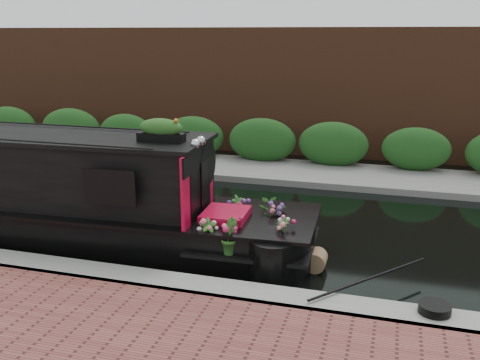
# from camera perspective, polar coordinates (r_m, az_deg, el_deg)

# --- Properties ---
(ground) EXTENTS (80.00, 80.00, 0.00)m
(ground) POSITION_cam_1_polar(r_m,az_deg,el_deg) (11.36, -3.52, -4.35)
(ground) COLOR black
(ground) RESTS_ON ground
(near_bank_coping) EXTENTS (40.00, 0.60, 0.50)m
(near_bank_coping) POSITION_cam_1_polar(r_m,az_deg,el_deg) (8.58, -11.14, -11.47)
(near_bank_coping) COLOR gray
(near_bank_coping) RESTS_ON ground
(far_bank_path) EXTENTS (40.00, 2.40, 0.34)m
(far_bank_path) POSITION_cam_1_polar(r_m,az_deg,el_deg) (15.19, 1.85, 0.82)
(far_bank_path) COLOR slate
(far_bank_path) RESTS_ON ground
(far_hedge) EXTENTS (40.00, 1.10, 2.80)m
(far_hedge) POSITION_cam_1_polar(r_m,az_deg,el_deg) (16.04, 2.66, 1.60)
(far_hedge) COLOR #1A4617
(far_hedge) RESTS_ON ground
(far_brick_wall) EXTENTS (40.00, 1.00, 8.00)m
(far_brick_wall) POSITION_cam_1_polar(r_m,az_deg,el_deg) (18.04, 4.25, 3.13)
(far_brick_wall) COLOR #55301C
(far_brick_wall) RESTS_ON ground
(narrowboat) EXTENTS (11.27, 2.50, 2.64)m
(narrowboat) POSITION_cam_1_polar(r_m,az_deg,el_deg) (11.27, -22.98, -1.56)
(narrowboat) COLOR black
(narrowboat) RESTS_ON ground
(rope_fender) EXTENTS (0.34, 0.39, 0.34)m
(rope_fender) POSITION_cam_1_polar(r_m,az_deg,el_deg) (9.12, 8.13, -8.47)
(rope_fender) COLOR brown
(rope_fender) RESTS_ON ground
(coiled_mooring_rope) EXTENTS (0.43, 0.43, 0.12)m
(coiled_mooring_rope) POSITION_cam_1_polar(r_m,az_deg,el_deg) (7.74, 20.06, -12.75)
(coiled_mooring_rope) COLOR black
(coiled_mooring_rope) RESTS_ON near_bank_coping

